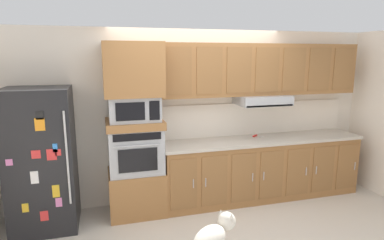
{
  "coord_description": "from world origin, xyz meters",
  "views": [
    {
      "loc": [
        -1.35,
        -3.46,
        2.13
      ],
      "look_at": [
        -0.28,
        0.33,
        1.35
      ],
      "focal_mm": 30.26,
      "sensor_mm": 36.0,
      "label": 1
    }
  ],
  "objects_px": {
    "built_in_oven": "(136,149)",
    "screwdriver": "(255,136)",
    "dog": "(214,237)",
    "refrigerator": "(42,160)",
    "microwave": "(134,108)"
  },
  "relations": [
    {
      "from": "built_in_oven",
      "to": "screwdriver",
      "type": "relative_size",
      "value": 4.17
    },
    {
      "from": "built_in_oven",
      "to": "dog",
      "type": "height_order",
      "value": "built_in_oven"
    },
    {
      "from": "built_in_oven",
      "to": "refrigerator",
      "type": "bearing_deg",
      "value": -176.61
    },
    {
      "from": "built_in_oven",
      "to": "dog",
      "type": "relative_size",
      "value": 1.06
    },
    {
      "from": "built_in_oven",
      "to": "dog",
      "type": "bearing_deg",
      "value": -69.17
    },
    {
      "from": "refrigerator",
      "to": "dog",
      "type": "xyz_separation_m",
      "value": [
        1.72,
        -1.45,
        -0.48
      ]
    },
    {
      "from": "built_in_oven",
      "to": "screwdriver",
      "type": "xyz_separation_m",
      "value": [
        1.82,
        0.12,
        0.03
      ]
    },
    {
      "from": "microwave",
      "to": "dog",
      "type": "height_order",
      "value": "microwave"
    },
    {
      "from": "refrigerator",
      "to": "built_in_oven",
      "type": "relative_size",
      "value": 2.51
    },
    {
      "from": "screwdriver",
      "to": "dog",
      "type": "relative_size",
      "value": 0.25
    },
    {
      "from": "refrigerator",
      "to": "microwave",
      "type": "xyz_separation_m",
      "value": [
        1.14,
        0.07,
        0.58
      ]
    },
    {
      "from": "microwave",
      "to": "screwdriver",
      "type": "xyz_separation_m",
      "value": [
        1.82,
        0.12,
        -0.53
      ]
    },
    {
      "from": "built_in_oven",
      "to": "microwave",
      "type": "relative_size",
      "value": 1.09
    },
    {
      "from": "built_in_oven",
      "to": "microwave",
      "type": "xyz_separation_m",
      "value": [
        0.0,
        -0.0,
        0.56
      ]
    },
    {
      "from": "dog",
      "to": "built_in_oven",
      "type": "bearing_deg",
      "value": 76.02
    }
  ]
}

